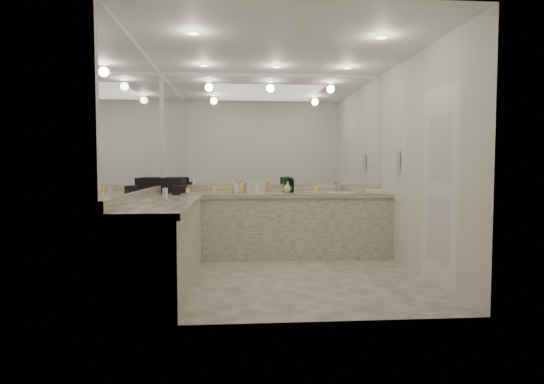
{
  "coord_description": "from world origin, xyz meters",
  "views": [
    {
      "loc": [
        -0.52,
        -5.1,
        1.27
      ],
      "look_at": [
        -0.1,
        0.4,
        0.95
      ],
      "focal_mm": 30.0,
      "sensor_mm": 36.0,
      "label": 1
    }
  ],
  "objects": [
    {
      "name": "amenity_bottle_2",
      "position": [
        0.57,
        1.15,
        0.95
      ],
      "size": [
        0.06,
        0.06,
        0.1
      ],
      "primitive_type": "cylinder",
      "color": "#F2D84C",
      "rests_on": "vanity_back_top"
    },
    {
      "name": "backsplash_back",
      "position": [
        0.0,
        1.48,
        0.95
      ],
      "size": [
        3.2,
        0.04,
        0.1
      ],
      "primitive_type": "cube",
      "color": "beige",
      "rests_on": "vanity_back_top"
    },
    {
      "name": "soap_bottle_a",
      "position": [
        -0.57,
        1.22,
        0.99
      ],
      "size": [
        0.09,
        0.09,
        0.19
      ],
      "primitive_type": "imported",
      "rotation": [
        0.0,
        0.0,
        -0.32
      ],
      "color": "white",
      "rests_on": "vanity_back_top"
    },
    {
      "name": "wall_right",
      "position": [
        1.6,
        0.0,
        1.3
      ],
      "size": [
        0.02,
        3.0,
        2.6
      ],
      "primitive_type": "cube",
      "color": "silver",
      "rests_on": "floor"
    },
    {
      "name": "faucet",
      "position": [
        0.95,
        1.41,
        0.97
      ],
      "size": [
        0.24,
        0.16,
        0.14
      ],
      "primitive_type": "cube",
      "color": "silver",
      "rests_on": "vanity_back_top"
    },
    {
      "name": "amenity_bottle_6",
      "position": [
        -1.21,
        1.23,
        0.93
      ],
      "size": [
        0.06,
        0.06,
        0.07
      ],
      "primitive_type": "cylinder",
      "color": "#F2D84C",
      "rests_on": "vanity_back_top"
    },
    {
      "name": "green_bottle_2",
      "position": [
        0.16,
        1.25,
        1.0
      ],
      "size": [
        0.07,
        0.07,
        0.2
      ],
      "primitive_type": "cylinder",
      "color": "#135325",
      "rests_on": "vanity_back_top"
    },
    {
      "name": "vanity_back_base",
      "position": [
        0.0,
        1.2,
        0.42
      ],
      "size": [
        3.2,
        0.6,
        0.84
      ],
      "primitive_type": "cube",
      "color": "beige",
      "rests_on": "floor"
    },
    {
      "name": "soap_bottle_c",
      "position": [
        0.18,
        1.23,
        0.98
      ],
      "size": [
        0.15,
        0.15,
        0.16
      ],
      "primitive_type": "imported",
      "rotation": [
        0.0,
        0.0,
        0.23
      ],
      "color": "#F2CC8C",
      "rests_on": "vanity_back_top"
    },
    {
      "name": "black_bag_spill",
      "position": [
        -1.3,
        0.81,
        0.96
      ],
      "size": [
        0.12,
        0.23,
        0.12
      ],
      "primitive_type": "cube",
      "rotation": [
        0.0,
        0.0,
        0.1
      ],
      "color": "black",
      "rests_on": "vanity_left_top"
    },
    {
      "name": "amenity_bottle_0",
      "position": [
        -0.06,
        1.32,
        0.96
      ],
      "size": [
        0.05,
        0.05,
        0.13
      ],
      "primitive_type": "cylinder",
      "color": "#E57F66",
      "rests_on": "vanity_back_top"
    },
    {
      "name": "black_toiletry_bag",
      "position": [
        -1.43,
        1.27,
        1.01
      ],
      "size": [
        0.41,
        0.3,
        0.21
      ],
      "primitive_type": "cube",
      "rotation": [
        0.0,
        0.0,
        -0.21
      ],
      "color": "black",
      "rests_on": "vanity_back_top"
    },
    {
      "name": "green_bottle_0",
      "position": [
        0.23,
        1.28,
        1.01
      ],
      "size": [
        0.07,
        0.07,
        0.21
      ],
      "primitive_type": "cylinder",
      "color": "#135325",
      "rests_on": "vanity_back_top"
    },
    {
      "name": "wall_back",
      "position": [
        0.0,
        1.5,
        1.3
      ],
      "size": [
        3.2,
        0.02,
        2.6
      ],
      "primitive_type": "cube",
      "color": "silver",
      "rests_on": "floor"
    },
    {
      "name": "amenity_bottle_1",
      "position": [
        -0.25,
        1.21,
        0.96
      ],
      "size": [
        0.05,
        0.05,
        0.12
      ],
      "primitive_type": "cylinder",
      "color": "white",
      "rests_on": "vanity_back_top"
    },
    {
      "name": "door",
      "position": [
        1.59,
        -0.5,
        1.05
      ],
      "size": [
        0.02,
        0.82,
        2.1
      ],
      "primitive_type": "cube",
      "color": "white",
      "rests_on": "wall_right"
    },
    {
      "name": "hand_towel",
      "position": [
        1.41,
        1.17,
        0.92
      ],
      "size": [
        0.24,
        0.16,
        0.04
      ],
      "primitive_type": "cube",
      "rotation": [
        0.0,
        0.0,
        -0.01
      ],
      "color": "white",
      "rests_on": "vanity_back_top"
    },
    {
      "name": "amenity_bottle_3",
      "position": [
        -0.85,
        1.24,
        0.95
      ],
      "size": [
        0.05,
        0.05,
        0.1
      ],
      "primitive_type": "cylinder",
      "color": "#F2D84C",
      "rests_on": "vanity_back_top"
    },
    {
      "name": "mirror_back",
      "position": [
        0.0,
        1.49,
        1.77
      ],
      "size": [
        3.12,
        0.01,
        1.55
      ],
      "primitive_type": "cube",
      "color": "white",
      "rests_on": "wall_back"
    },
    {
      "name": "vanity_back_top",
      "position": [
        0.0,
        1.19,
        0.87
      ],
      "size": [
        3.2,
        0.64,
        0.06
      ],
      "primitive_type": "cube",
      "color": "beige",
      "rests_on": "vanity_back_base"
    },
    {
      "name": "floor",
      "position": [
        0.0,
        0.0,
        0.0
      ],
      "size": [
        3.2,
        3.2,
        0.0
      ],
      "primitive_type": "plane",
      "color": "beige",
      "rests_on": "ground"
    },
    {
      "name": "wall_phone",
      "position": [
        1.56,
        0.7,
        1.35
      ],
      "size": [
        0.06,
        0.1,
        0.24
      ],
      "primitive_type": "cube",
      "color": "white",
      "rests_on": "wall_right"
    },
    {
      "name": "ceiling",
      "position": [
        0.0,
        0.0,
        2.6
      ],
      "size": [
        3.2,
        3.2,
        0.0
      ],
      "primitive_type": "plane",
      "color": "white",
      "rests_on": "floor"
    },
    {
      "name": "vanity_left_top",
      "position": [
        -1.29,
        -0.3,
        0.87
      ],
      "size": [
        0.64,
        2.42,
        0.06
      ],
      "primitive_type": "cube",
      "color": "beige",
      "rests_on": "vanity_left_base"
    },
    {
      "name": "wall_left",
      "position": [
        -1.6,
        0.0,
        1.3
      ],
      "size": [
        0.02,
        3.0,
        2.6
      ],
      "primitive_type": "cube",
      "color": "silver",
      "rests_on": "floor"
    },
    {
      "name": "soap_bottle_b",
      "position": [
        -0.54,
        1.18,
        0.99
      ],
      "size": [
        0.09,
        0.09,
        0.18
      ],
      "primitive_type": "imported",
      "rotation": [
        0.0,
        0.0,
        0.14
      ],
      "color": "silver",
      "rests_on": "vanity_back_top"
    },
    {
      "name": "mirror_left",
      "position": [
        -1.59,
        0.0,
        1.77
      ],
      "size": [
        0.01,
        2.92,
        1.55
      ],
      "primitive_type": "cube",
      "color": "white",
      "rests_on": "wall_left"
    },
    {
      "name": "amenity_bottle_5",
      "position": [
        -0.62,
        1.17,
        0.95
      ],
      "size": [
        0.05,
        0.05,
        0.1
      ],
      "primitive_type": "cylinder",
      "color": "#F2D84C",
      "rests_on": "vanity_back_top"
    },
    {
      "name": "backsplash_left",
      "position": [
        -1.58,
        0.0,
        0.95
      ],
      "size": [
        0.04,
        3.0,
        0.1
      ],
      "primitive_type": "cube",
      "color": "beige",
      "rests_on": "vanity_left_top"
    },
    {
      "name": "amenity_bottle_4",
      "position": [
        -0.47,
        1.22,
        0.97
      ],
      "size": [
        0.06,
        0.06,
        0.15
      ],
      "primitive_type": "cylinder",
      "color": "#F2D84C",
      "rests_on": "vanity_back_top"
    },
    {
      "name": "vanity_left_base",
      "position": [
        -1.3,
        -0.3,
        0.42
      ],
      "size": [
        0.6,
        2.4,
        0.84
      ],
      "primitive_type": "cube",
      "color": "beige",
      "rests_on": "floor"
    },
    {
      "name": "green_bottle_3",
      "position": [
        0.21,
        1.25,
        1.0
      ],
      "size": [
        0.06,
        0.06,
        0.19
      ],
      "primitive_type": "cylinder",
      "color": "#135325",
      "rests_on": "vanity_back_top"
    },
    {
      "name": "sink",
      "position": [
        0.95,
        1.2,
        0.9
      ],
      "size": [
        0.44,
        0.44,
        0.03
      ],
      "primitive_type": "cylinder",
      "color": "white",
      "rests_on": "vanity_back_top"
    },
    {
      "name": "lotion_left",
      "position": [
        -1.3,
        -0.14,
        0.96
      ],
      "size": [
        0.06,
        0.06,
        0.13
      ],
      "primitive_type": "cylinder",
      "color": "white",
      "rests_on": "vanity_left_top"
    },
    {
      "name": "cream_cosmetic_case",
      "position": [
        -0.28,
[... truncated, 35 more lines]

